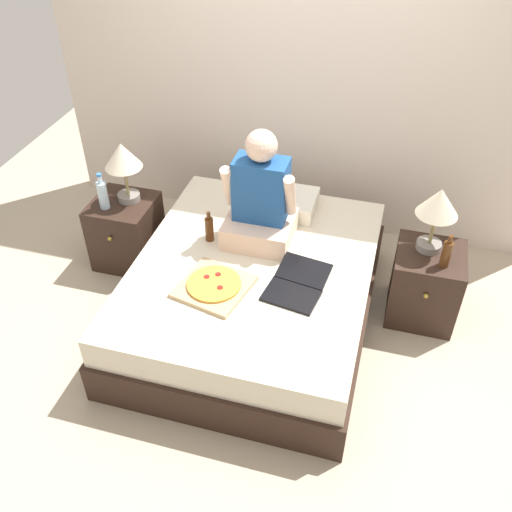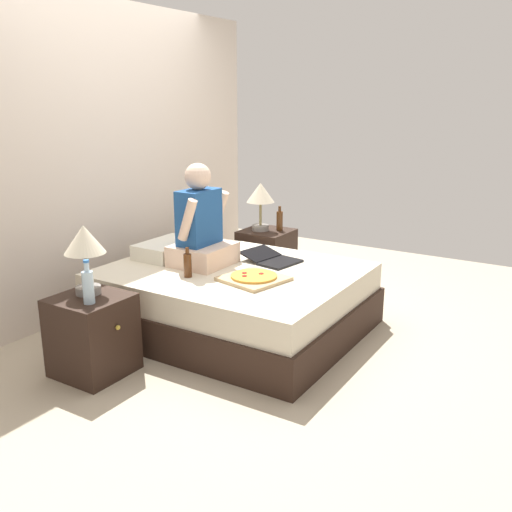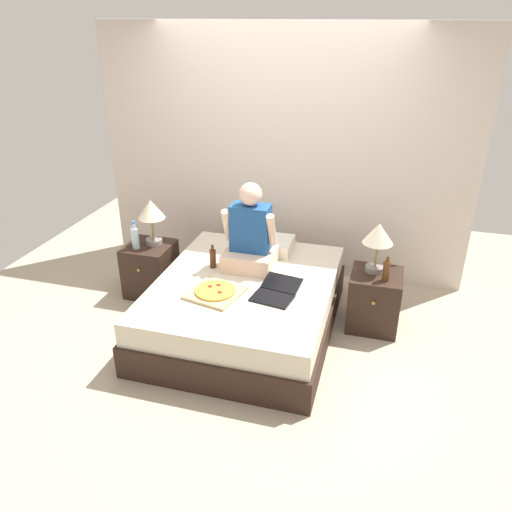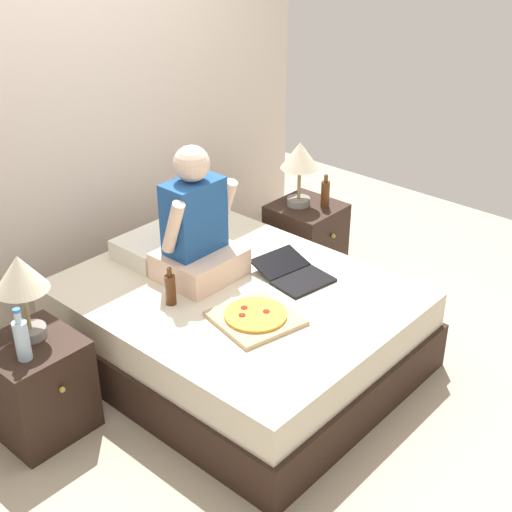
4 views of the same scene
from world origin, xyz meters
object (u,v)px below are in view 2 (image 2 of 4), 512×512
Objects in this scene: beer_bottle at (280,220)px; pizza_box at (254,278)px; water_bottle at (88,286)px; nightstand_right at (266,257)px; lamp_on_right_nightstand at (261,196)px; bed at (234,299)px; beer_bottle_on_bed at (188,265)px; laptop at (273,259)px; nightstand_left at (93,335)px; person_seated at (201,228)px; lamp_on_left_nightstand at (85,244)px.

pizza_box is at bearing -157.59° from beer_bottle.
water_bottle is 2.29m from nightstand_right.
nightstand_right is 1.16× the size of lamp_on_right_nightstand.
beer_bottle_on_bed is at bearing 155.12° from bed.
pizza_box reaches higher than nightstand_right.
pizza_box is at bearing -166.14° from laptop.
nightstand_left is 0.83m from beer_bottle_on_bed.
beer_bottle_on_bed reaches higher than laptop.
beer_bottle is at bearing 3.77° from beer_bottle_on_bed.
person_seated reaches higher than laptop.
lamp_on_left_nightstand is 0.58× the size of person_seated.
lamp_on_right_nightstand is 1.45m from pizza_box.
lamp_on_right_nightstand is at bearing 123.69° from beer_bottle.
lamp_on_right_nightstand reaches higher than pizza_box.
nightstand_right is at bearing 2.28° from water_bottle.
person_seated is (1.02, -0.13, -0.08)m from lamp_on_left_nightstand.
lamp_on_left_nightstand is (0.04, 0.05, 0.59)m from nightstand_left.
water_bottle reaches higher than bed.
bed is 4.14× the size of lamp_on_right_nightstand.
nightstand_left is 2.23m from lamp_on_right_nightstand.
beer_bottle_on_bed is (0.74, -0.20, 0.32)m from nightstand_left.
person_seated is at bearing -175.78° from nightstand_right.
lamp_on_left_nightstand reaches higher than water_bottle.
laptop reaches higher than nightstand_left.
lamp_on_left_nightstand is (-1.05, 0.41, 0.61)m from bed.
bed is 8.46× the size of beer_bottle_on_bed.
nightstand_right is 1.43m from pizza_box.
nightstand_right is at bearing 0.00° from nightstand_left.
pizza_box is at bearing -34.91° from nightstand_left.
nightstand_left reaches higher than bed.
pizza_box is at bearing -28.94° from water_bottle.
lamp_on_left_nightstand reaches higher than nightstand_right.
beer_bottle is (1.16, 0.26, 0.38)m from bed.
lamp_on_left_nightstand is at bearing 156.99° from laptop.
beer_bottle is at bearing -56.31° from lamp_on_right_nightstand.
beer_bottle is 1.44m from pizza_box.
lamp_on_right_nightstand is at bearing 0.00° from lamp_on_left_nightstand.
nightstand_left is at bearing 161.72° from bed.
water_bottle is 1.15m from person_seated.
pizza_box is at bearing -103.36° from person_seated.
lamp_on_left_nightstand is at bearing 141.84° from pizza_box.
beer_bottle reaches higher than bed.
laptop is at bearing -16.48° from water_bottle.
beer_bottle_on_bed is at bearing 153.46° from laptop.
beer_bottle is (0.10, -0.15, -0.23)m from lamp_on_right_nightstand.
beer_bottle_on_bed is (-0.35, 0.16, 0.34)m from bed.
bed is 3.56× the size of nightstand_right.
bed is at bearing -21.34° from lamp_on_left_nightstand.
lamp_on_right_nightstand is at bearing 29.62° from pizza_box.
nightstand_left is 2.27× the size of beer_bottle.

